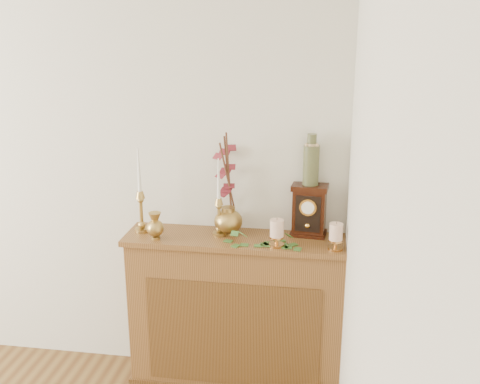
% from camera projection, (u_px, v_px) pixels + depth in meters
% --- Properties ---
extents(console_shelf, '(1.24, 0.34, 0.93)m').
position_uv_depth(console_shelf, '(236.00, 317.00, 3.24)').
color(console_shelf, brown).
rests_on(console_shelf, ground).
extents(candlestick_left, '(0.08, 0.08, 0.49)m').
position_uv_depth(candlestick_left, '(141.00, 205.00, 3.13)').
color(candlestick_left, '#AD8745').
rests_on(candlestick_left, console_shelf).
extents(candlestick_center, '(0.07, 0.07, 0.44)m').
position_uv_depth(candlestick_center, '(219.00, 211.00, 3.08)').
color(candlestick_center, '#AD8745').
rests_on(candlestick_center, console_shelf).
extents(bud_vase, '(0.09, 0.09, 0.15)m').
position_uv_depth(bud_vase, '(155.00, 226.00, 3.04)').
color(bud_vase, '#AD8745').
rests_on(bud_vase, console_shelf).
extents(ginger_jar, '(0.24, 0.26, 0.59)m').
position_uv_depth(ginger_jar, '(227.00, 186.00, 3.11)').
color(ginger_jar, '#AD8745').
rests_on(ginger_jar, console_shelf).
extents(pillar_candle_left, '(0.08, 0.08, 0.16)m').
position_uv_depth(pillar_candle_left, '(277.00, 232.00, 2.95)').
color(pillar_candle_left, '#C18643').
rests_on(pillar_candle_left, console_shelf).
extents(pillar_candle_right, '(0.08, 0.08, 0.15)m').
position_uv_depth(pillar_candle_right, '(336.00, 235.00, 2.91)').
color(pillar_candle_right, '#C18643').
rests_on(pillar_candle_right, console_shelf).
extents(ivy_garland, '(0.45, 0.19, 0.07)m').
position_uv_depth(ivy_garland, '(264.00, 242.00, 3.00)').
color(ivy_garland, '#346024').
rests_on(ivy_garland, console_shelf).
extents(mantel_clock, '(0.21, 0.15, 0.29)m').
position_uv_depth(mantel_clock, '(309.00, 210.00, 3.09)').
color(mantel_clock, black).
rests_on(mantel_clock, console_shelf).
extents(ceramic_vase, '(0.09, 0.09, 0.28)m').
position_uv_depth(ceramic_vase, '(311.00, 162.00, 3.01)').
color(ceramic_vase, '#193328').
rests_on(ceramic_vase, mantel_clock).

